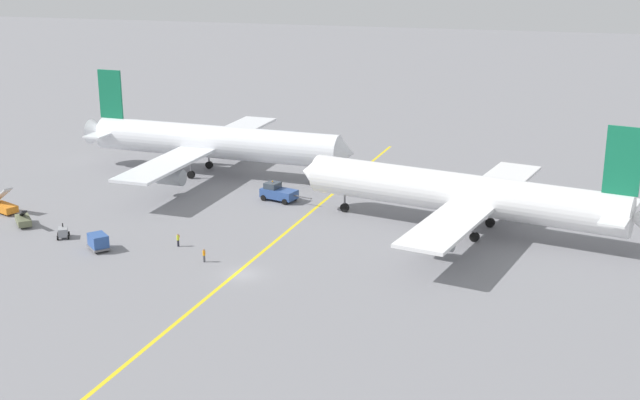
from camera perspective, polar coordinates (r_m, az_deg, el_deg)
ground_plane at (r=103.28m, az=-5.16°, el=-4.97°), size 600.00×600.00×0.00m
taxiway_stripe at (r=112.09m, az=-3.43°, el=-3.12°), size 8.66×119.76×0.01m
airliner_at_gate_left at (r=145.52m, az=-7.13°, el=3.84°), size 49.21×49.30×16.97m
airliner_being_pushed at (r=117.82m, az=9.65°, el=0.37°), size 49.82×43.74×16.72m
pushback_tug at (r=131.30m, az=-2.81°, el=0.51°), size 8.76×4.30×3.00m
gse_container_dolly_flat at (r=113.92m, az=-14.59°, el=-2.70°), size 3.86×3.76×2.15m
gse_stair_truck_yellow at (r=133.58m, az=-20.36°, el=-0.38°), size 4.93×3.61×4.06m
gse_belt_loader_portside at (r=126.75m, az=-19.20°, el=-1.27°), size 4.21×4.49×3.02m
gse_gpu_cart_small at (r=119.95m, az=-16.78°, el=-2.08°), size 2.43×2.62×1.90m
ground_crew_ramp_agent_by_cones at (r=107.35m, az=-7.75°, el=-3.67°), size 0.36×0.46×1.73m
ground_crew_marshaller_foreground at (r=113.19m, az=-9.46°, el=-2.64°), size 0.36×0.49×1.75m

